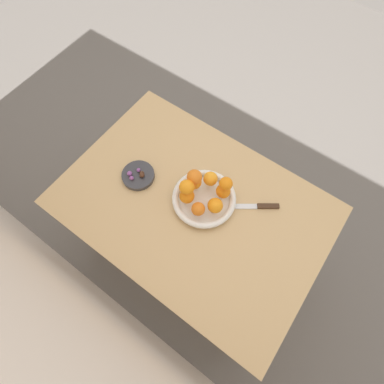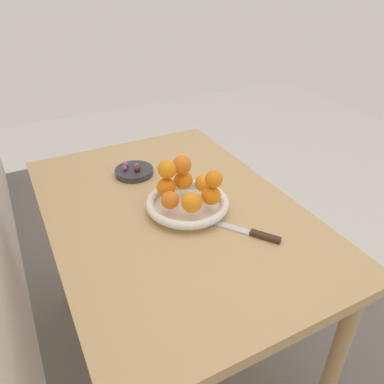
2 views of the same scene
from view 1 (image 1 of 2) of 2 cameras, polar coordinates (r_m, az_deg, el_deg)
The scene contains 20 objects.
ground_plane at distance 1.95m, azimuth 0.12°, elevation -10.92°, with size 6.00×6.00×0.00m, color slate.
wall_back at distance 0.72m, azimuth -27.92°, elevation -19.19°, with size 4.00×0.05×2.50m, color beige.
dining_table at distance 1.33m, azimuth 0.17°, elevation -3.89°, with size 1.10×0.76×0.74m.
fruit_bowl at distance 1.24m, azimuth 2.29°, elevation -1.26°, with size 0.26×0.26×0.04m.
candy_dish at distance 1.32m, azimuth -10.20°, elevation 3.11°, with size 0.14×0.14×0.02m, color #333338.
orange_0 at distance 1.23m, azimuth 3.54°, elevation 2.54°, with size 0.06×0.06×0.06m, color orange.
orange_1 at distance 1.22m, azimuth 0.37°, elevation 1.93°, with size 0.06×0.06×0.06m, color orange.
orange_2 at distance 1.19m, azimuth -0.98°, elevation -0.77°, with size 0.06×0.06×0.06m, color orange.
orange_3 at distance 1.17m, azimuth 1.19°, elevation -3.25°, with size 0.05×0.05×0.05m, color orange.
orange_4 at distance 1.18m, azimuth 4.44°, elevation -2.57°, with size 0.06×0.06×0.06m, color orange.
orange_5 at distance 1.21m, azimuth 5.96°, elevation 0.18°, with size 0.06×0.06×0.06m, color orange.
orange_6 at distance 1.16m, azimuth 0.46°, elevation 2.87°, with size 0.06×0.06×0.06m, color orange.
orange_7 at distance 1.14m, azimuth -1.15°, elevation 0.78°, with size 0.06×0.06×0.06m, color orange.
orange_8 at distance 1.16m, azimuth 6.46°, elevation 1.59°, with size 0.05×0.05×0.05m, color orange.
candy_ball_0 at distance 1.31m, azimuth -10.15°, elevation 4.13°, with size 0.02×0.02×0.02m, color #8C4C99.
candy_ball_1 at distance 1.31m, azimuth -11.81°, elevation 3.48°, with size 0.02×0.02×0.02m, color #8C4C99.
candy_ball_2 at distance 1.29m, azimuth -9.51°, elevation 3.17°, with size 0.02×0.02×0.02m, color #472819.
candy_ball_3 at distance 1.30m, azimuth -9.53°, elevation 3.51°, with size 0.02×0.02×0.02m, color #472819.
candy_ball_4 at distance 1.29m, azimuth -11.45°, elevation 2.63°, with size 0.02×0.02×0.02m, color #8C4C99.
knife at distance 1.27m, azimuth 11.59°, elevation -2.68°, with size 0.22×0.17×0.01m.
Camera 1 is at (-0.28, 0.40, 1.89)m, focal length 28.00 mm.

